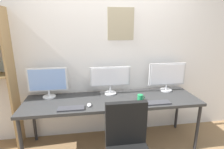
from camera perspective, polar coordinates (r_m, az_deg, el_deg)
name	(u,v)px	position (r m, az deg, el deg)	size (l,w,h in m)	color
wall_back	(108,55)	(2.78, -1.16, 6.21)	(4.85, 0.11, 2.60)	silver
desk	(113,102)	(2.55, 0.17, -8.93)	(2.45, 0.68, 0.74)	#333333
monitor_left	(48,81)	(2.68, -19.97, -2.05)	(0.55, 0.18, 0.44)	silver
monitor_center	(110,78)	(2.65, -0.53, -1.22)	(0.60, 0.18, 0.42)	silver
monitor_right	(167,76)	(2.91, 17.29, -0.34)	(0.59, 0.18, 0.45)	silver
keyboard_left	(71,108)	(2.30, -13.04, -10.60)	(0.33, 0.13, 0.02)	#38383D
keyboard_right	(156,103)	(2.47, 14.11, -8.81)	(0.37, 0.13, 0.02)	#38383D
mouse_left_side	(112,104)	(2.35, -0.11, -9.44)	(0.06, 0.10, 0.03)	silver
mouse_right_side	(89,105)	(2.35, -7.31, -9.66)	(0.06, 0.10, 0.03)	silver
coffee_mug	(140,98)	(2.50, 9.09, -7.38)	(0.11, 0.08, 0.09)	#1E8C4C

